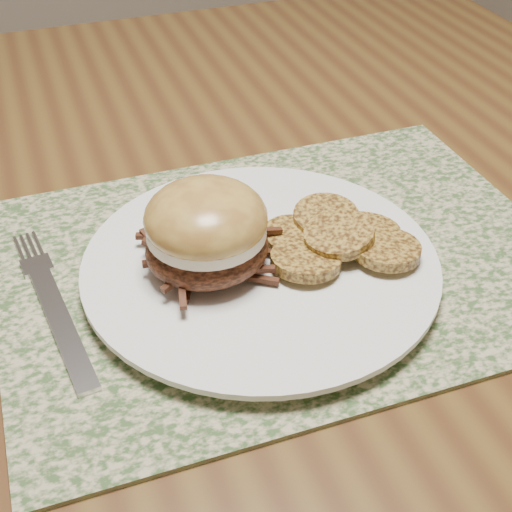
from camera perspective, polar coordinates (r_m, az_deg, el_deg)
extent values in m
cylinder|color=brown|center=(1.37, 10.93, 3.76)|extent=(0.06, 0.06, 0.71)
cube|color=#38542B|center=(0.58, 2.13, -0.36)|extent=(0.45, 0.33, 0.00)
cylinder|color=white|center=(0.55, 0.36, -0.88)|extent=(0.26, 0.26, 0.02)
ellipsoid|color=black|center=(0.53, -3.92, 0.68)|extent=(0.12, 0.11, 0.04)
cylinder|color=#F2E4C6|center=(0.52, -4.00, 2.19)|extent=(0.11, 0.11, 0.01)
ellipsoid|color=#B08739|center=(0.52, -4.04, 3.05)|extent=(0.11, 0.11, 0.05)
cylinder|color=#A77F31|center=(0.57, 3.01, 1.61)|extent=(0.06, 0.06, 0.01)
cylinder|color=#A77F31|center=(0.58, 5.62, 3.10)|extent=(0.06, 0.06, 0.02)
cylinder|color=#A77F31|center=(0.58, 8.68, 1.97)|extent=(0.08, 0.08, 0.02)
cylinder|color=#A77F31|center=(0.54, 4.00, -0.32)|extent=(0.06, 0.06, 0.02)
cylinder|color=#A77F31|center=(0.55, 6.67, 1.70)|extent=(0.07, 0.07, 0.02)
cylinder|color=#A77F31|center=(0.55, 10.39, 0.55)|extent=(0.08, 0.08, 0.01)
cube|color=silver|center=(0.53, -15.21, -5.52)|extent=(0.03, 0.14, 0.00)
cube|color=silver|center=(0.59, -17.13, -0.75)|extent=(0.03, 0.02, 0.00)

